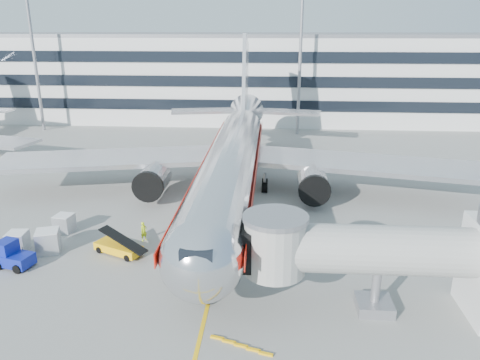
# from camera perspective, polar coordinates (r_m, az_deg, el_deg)

# --- Properties ---
(ground) EXTENTS (180.00, 180.00, 0.00)m
(ground) POSITION_cam_1_polar(r_m,az_deg,el_deg) (38.11, -2.27, -8.21)
(ground) COLOR gray
(ground) RESTS_ON ground
(lead_in_line) EXTENTS (0.25, 70.00, 0.01)m
(lead_in_line) POSITION_cam_1_polar(r_m,az_deg,el_deg) (47.21, -0.97, -2.78)
(lead_in_line) COLOR yellow
(lead_in_line) RESTS_ON ground
(main_jet) EXTENTS (50.95, 48.70, 16.06)m
(main_jet) POSITION_cam_1_polar(r_m,az_deg,el_deg) (47.51, -0.82, 2.73)
(main_jet) COLOR silver
(main_jet) RESTS_ON ground
(jet_bridge) EXTENTS (17.80, 4.50, 7.00)m
(jet_bridge) POSITION_cam_1_polar(r_m,az_deg,el_deg) (30.19, 19.77, -8.67)
(jet_bridge) COLOR silver
(jet_bridge) RESTS_ON ground
(terminal) EXTENTS (150.00, 24.25, 15.60)m
(terminal) POSITION_cam_1_polar(r_m,az_deg,el_deg) (92.36, 1.63, 12.62)
(terminal) COLOR silver
(terminal) RESTS_ON ground
(light_mast_west) EXTENTS (2.40, 1.20, 25.45)m
(light_mast_west) POSITION_cam_1_polar(r_m,az_deg,el_deg) (85.27, -24.03, 15.41)
(light_mast_west) COLOR gray
(light_mast_west) RESTS_ON ground
(light_mast_centre) EXTENTS (2.40, 1.20, 25.45)m
(light_mast_centre) POSITION_cam_1_polar(r_m,az_deg,el_deg) (76.01, 7.43, 16.59)
(light_mast_centre) COLOR gray
(light_mast_centre) RESTS_ON ground
(belt_loader) EXTENTS (4.16, 2.91, 1.97)m
(belt_loader) POSITION_cam_1_polar(r_m,az_deg,el_deg) (38.07, -14.59, -7.93)
(belt_loader) COLOR #FFB60A
(belt_loader) RESTS_ON ground
(baggage_tug) EXTENTS (2.99, 2.27, 2.02)m
(baggage_tug) POSITION_cam_1_polar(r_m,az_deg,el_deg) (38.76, -26.04, -8.28)
(baggage_tug) COLOR #0D1A91
(baggage_tug) RESTS_ON ground
(cargo_container_left) EXTENTS (1.55, 1.55, 1.54)m
(cargo_container_left) POSITION_cam_1_polar(r_m,az_deg,el_deg) (41.29, -25.46, -6.74)
(cargo_container_left) COLOR silver
(cargo_container_left) RESTS_ON ground
(cargo_container_right) EXTENTS (1.64, 1.64, 1.53)m
(cargo_container_right) POSITION_cam_1_polar(r_m,az_deg,el_deg) (43.30, -20.63, -4.95)
(cargo_container_right) COLOR silver
(cargo_container_right) RESTS_ON ground
(cargo_container_front) EXTENTS (2.14, 2.14, 1.80)m
(cargo_container_front) POSITION_cam_1_polar(r_m,az_deg,el_deg) (39.99, -22.36, -6.91)
(cargo_container_front) COLOR silver
(cargo_container_front) RESTS_ON ground
(ramp_worker) EXTENTS (0.68, 0.71, 1.64)m
(ramp_worker) POSITION_cam_1_polar(r_m,az_deg,el_deg) (39.71, -11.66, -6.15)
(ramp_worker) COLOR #B4D916
(ramp_worker) RESTS_ON ground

